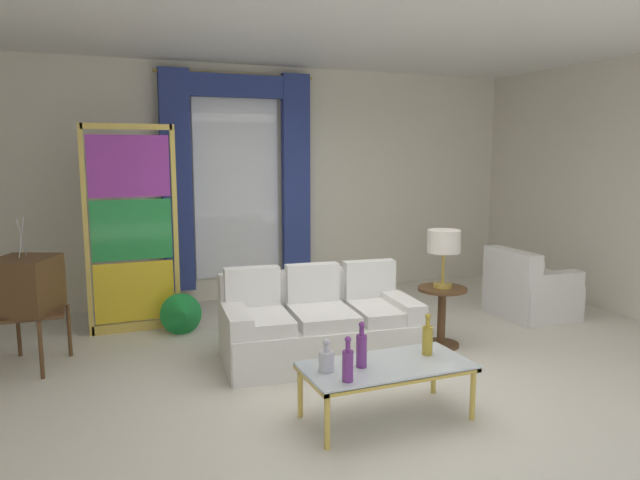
{
  "coord_description": "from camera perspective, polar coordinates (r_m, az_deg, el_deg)",
  "views": [
    {
      "loc": [
        -2.23,
        -4.42,
        1.92
      ],
      "look_at": [
        -0.08,
        0.9,
        1.05
      ],
      "focal_mm": 32.94,
      "sensor_mm": 36.0,
      "label": 1
    }
  ],
  "objects": [
    {
      "name": "bottle_ruby_flask",
      "position": [
        4.14,
        0.63,
        -11.55
      ],
      "size": [
        0.11,
        0.11,
        0.23
      ],
      "color": "silver",
      "rests_on": "coffee_table"
    },
    {
      "name": "round_side_table",
      "position": [
        5.96,
        11.74,
        -6.79
      ],
      "size": [
        0.48,
        0.48,
        0.59
      ],
      "color": "brown",
      "rests_on": "ground"
    },
    {
      "name": "coffee_table",
      "position": [
        4.33,
        6.47,
        -12.36
      ],
      "size": [
        1.21,
        0.59,
        0.41
      ],
      "color": "silver",
      "rests_on": "ground"
    },
    {
      "name": "wall_right",
      "position": [
        7.75,
        27.65,
        4.54
      ],
      "size": [
        0.12,
        7.0,
        3.0
      ],
      "primitive_type": "cube",
      "color": "silver",
      "rests_on": "ground"
    },
    {
      "name": "stained_glass_divider",
      "position": [
        6.48,
        -17.8,
        0.57
      ],
      "size": [
        0.95,
        0.05,
        2.2
      ],
      "color": "gold",
      "rests_on": "ground"
    },
    {
      "name": "bottle_blue_decanter",
      "position": [
        4.2,
        4.06,
        -10.49
      ],
      "size": [
        0.08,
        0.08,
        0.33
      ],
      "color": "#753384",
      "rests_on": "coffee_table"
    },
    {
      "name": "vintage_tv",
      "position": [
        5.8,
        -26.75,
        -4.15
      ],
      "size": [
        0.69,
        0.74,
        1.35
      ],
      "color": "brown",
      "rests_on": "ground"
    },
    {
      "name": "armchair_white",
      "position": [
        7.3,
        19.57,
        -4.8
      ],
      "size": [
        0.84,
        0.84,
        0.8
      ],
      "color": "white",
      "rests_on": "ground"
    },
    {
      "name": "curtained_window",
      "position": [
        7.54,
        -7.96,
        7.18
      ],
      "size": [
        2.0,
        0.17,
        2.7
      ],
      "color": "white",
      "rests_on": "ground"
    },
    {
      "name": "ceiling_slab",
      "position": [
        5.78,
        1.21,
        19.6
      ],
      "size": [
        8.0,
        7.6,
        0.04
      ],
      "primitive_type": "cube",
      "color": "white"
    },
    {
      "name": "wall_rear",
      "position": [
        7.81,
        -5.4,
        5.5
      ],
      "size": [
        8.0,
        0.12,
        3.0
      ],
      "primitive_type": "cube",
      "color": "silver",
      "rests_on": "ground"
    },
    {
      "name": "couch_white_long",
      "position": [
        5.54,
        -0.26,
        -8.32
      ],
      "size": [
        1.84,
        1.09,
        0.86
      ],
      "color": "white",
      "rests_on": "ground"
    },
    {
      "name": "peacock_figurine",
      "position": [
        6.36,
        -13.21,
        -7.12
      ],
      "size": [
        0.44,
        0.6,
        0.5
      ],
      "color": "beige",
      "rests_on": "ground"
    },
    {
      "name": "bottle_crystal_tall",
      "position": [
        3.96,
        2.72,
        -11.89
      ],
      "size": [
        0.07,
        0.07,
        0.31
      ],
      "color": "#753384",
      "rests_on": "coffee_table"
    },
    {
      "name": "bottle_amber_squat",
      "position": [
        4.51,
        10.4,
        -9.36
      ],
      "size": [
        0.08,
        0.08,
        0.32
      ],
      "color": "gold",
      "rests_on": "coffee_table"
    },
    {
      "name": "table_lamp_brass",
      "position": [
        5.82,
        11.94,
        -0.38
      ],
      "size": [
        0.32,
        0.32,
        0.57
      ],
      "color": "#B29338",
      "rests_on": "round_side_table"
    },
    {
      "name": "ground_plane",
      "position": [
        5.3,
        4.59,
        -12.61
      ],
      "size": [
        16.0,
        16.0,
        0.0
      ],
      "primitive_type": "plane",
      "color": "silver"
    }
  ]
}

